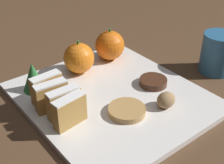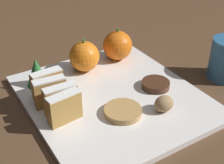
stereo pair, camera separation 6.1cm
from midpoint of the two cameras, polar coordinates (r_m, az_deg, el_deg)
The scene contains 12 objects.
ground_plane at distance 0.63m, azimuth 2.76°, elevation -3.29°, with size 6.00×6.00×0.00m, color #513823.
serving_platter at distance 0.63m, azimuth 2.77°, elevation -2.85°, with size 0.33×0.36×0.01m.
stollen_slice_front at distance 0.55m, azimuth -5.56°, elevation -4.82°, with size 0.06×0.03×0.06m.
stollen_slice_second at distance 0.57m, azimuth -6.50°, elevation -3.15°, with size 0.06×0.02×0.06m.
stollen_slice_third at distance 0.59m, azimuth -8.37°, elevation -1.93°, with size 0.06×0.03×0.06m.
stollen_slice_fourth at distance 0.62m, azimuth -8.98°, elevation -0.44°, with size 0.06×0.02×0.06m.
orange_near at distance 0.74m, azimuth 3.38°, elevation 6.63°, with size 0.07×0.07×0.08m.
orange_far at distance 0.70m, azimuth -2.34°, elevation 4.70°, with size 0.07×0.07×0.08m.
walnut at distance 0.59m, azimuth 12.45°, elevation -3.99°, with size 0.04×0.03×0.03m.
chocolate_cookie at distance 0.66m, azimuth 10.63°, elevation -0.53°, with size 0.06×0.06×0.01m.
gingerbread_cookie at distance 0.58m, azimuth 5.06°, elevation -5.47°, with size 0.07×0.07×0.01m.
evergreen_sprig at distance 0.65m, azimuth -11.01°, elevation 1.70°, with size 0.05×0.05×0.06m.
Camera 2 is at (-0.27, -0.44, 0.37)m, focal length 50.00 mm.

